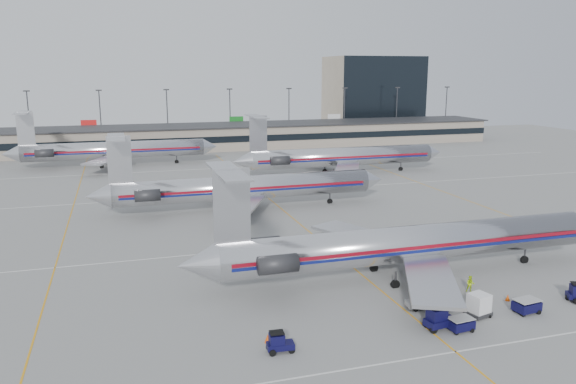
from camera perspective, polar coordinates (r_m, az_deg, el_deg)
name	(u,v)px	position (r m, az deg, el deg)	size (l,w,h in m)	color
ground	(356,270)	(59.10, 6.96, -7.92)	(260.00, 260.00, 0.00)	gray
apron_markings	(323,243)	(67.86, 3.55, -5.16)	(160.00, 0.15, 0.02)	silver
terminal	(207,137)	(151.30, -8.19, 5.60)	(162.00, 17.00, 6.25)	gray
light_mast_row	(199,112)	(164.62, -9.01, 7.99)	(163.60, 0.40, 15.28)	#38383D
distant_building	(373,94)	(197.89, 8.58, 9.83)	(30.00, 20.00, 25.00)	tan
jet_foreground	(403,244)	(56.91, 11.64, -5.18)	(45.84, 26.99, 12.00)	silver
jet_second_row	(240,188)	(83.07, -4.94, 0.46)	(44.69, 26.31, 11.70)	silver
jet_third_row	(339,157)	(112.23, 5.17, 3.59)	(44.51, 27.38, 12.17)	silver
jet_back_row	(111,150)	(127.18, -17.55, 4.09)	(44.59, 27.43, 12.19)	silver
tug_left	(279,343)	(42.54, -0.94, -15.08)	(2.06, 1.13, 1.63)	black
tug_center	(439,318)	(47.39, 15.06, -12.29)	(2.66, 1.61, 2.03)	black
cart_inner	(461,324)	(47.73, 17.13, -12.69)	(2.05, 1.50, 1.09)	black
cart_outer	(527,306)	(52.88, 23.08, -10.58)	(2.28, 1.70, 1.21)	black
uld_container	(479,305)	(50.65, 18.81, -10.81)	(2.19, 1.97, 1.97)	#2D2D30
belt_loader	(426,301)	(51.26, 13.88, -10.74)	(4.05, 1.56, 2.10)	#9C9C9C
ramp_worker_near	(431,282)	(54.71, 14.31, -8.85)	(0.69, 0.45, 1.88)	#A3C012
ramp_worker_far	(470,284)	(55.64, 18.04, -8.88)	(0.77, 0.60, 1.58)	#B6DF15
cone_right	(508,298)	(54.99, 21.42, -9.95)	(0.43, 0.43, 0.58)	#D94607
cone_left	(268,338)	(44.10, -2.08, -14.63)	(0.49, 0.49, 0.67)	#D94607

